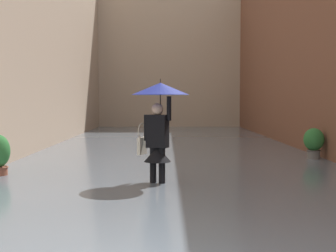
{
  "coord_description": "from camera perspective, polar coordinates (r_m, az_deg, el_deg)",
  "views": [
    {
      "loc": [
        0.16,
        3.04,
        1.69
      ],
      "look_at": [
        0.13,
        -6.07,
        1.16
      ],
      "focal_mm": 49.25,
      "sensor_mm": 36.0,
      "label": 1
    }
  ],
  "objects": [
    {
      "name": "person_wading",
      "position": [
        8.43,
        -1.13,
        1.75
      ],
      "size": [
        1.06,
        1.06,
        2.07
      ],
      "color": "#4C4233",
      "rests_on": "ground_plane"
    },
    {
      "name": "flood_water",
      "position": [
        14.52,
        0.44,
        -3.07
      ],
      "size": [
        8.72,
        28.78,
        0.15
      ],
      "primitive_type": "cube",
      "color": "slate",
      "rests_on": "ground_plane"
    },
    {
      "name": "potted_plant_mid_left",
      "position": [
        12.53,
        17.6,
        -2.03
      ],
      "size": [
        0.53,
        0.53,
        0.95
      ],
      "color": "#66605B",
      "rests_on": "ground_plane"
    },
    {
      "name": "ground_plane",
      "position": [
        14.53,
        0.44,
        -3.36
      ],
      "size": [
        60.0,
        60.0,
        0.0
      ],
      "primitive_type": "plane",
      "color": "#605B56"
    },
    {
      "name": "building_facade_left",
      "position": [
        15.46,
        19.19,
        12.04
      ],
      "size": [
        2.04,
        26.78,
        8.17
      ],
      "color": "brown",
      "rests_on": "ground_plane"
    },
    {
      "name": "building_facade_far",
      "position": [
        26.84,
        0.15,
        8.6
      ],
      "size": [
        11.52,
        1.8,
        8.31
      ],
      "primitive_type": "cube",
      "color": "tan",
      "rests_on": "ground_plane"
    }
  ]
}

